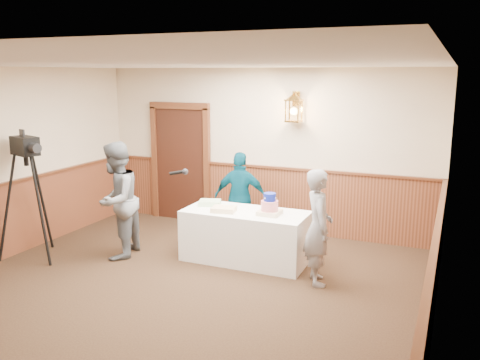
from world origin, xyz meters
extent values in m
plane|color=black|center=(0.00, 0.00, 0.00)|extent=(7.00, 7.00, 0.00)
cube|color=beige|center=(0.00, 3.50, 1.40)|extent=(6.00, 0.02, 2.80)
cube|color=beige|center=(3.00, 0.00, 1.40)|extent=(0.02, 7.00, 2.80)
cube|color=white|center=(0.00, 0.00, 2.80)|extent=(6.00, 7.00, 0.02)
cube|color=#512B17|center=(0.00, 3.48, 0.55)|extent=(5.98, 0.04, 1.10)
cube|color=#512B17|center=(2.98, 0.00, 0.55)|extent=(0.04, 6.98, 1.10)
cube|color=#572B17|center=(0.00, 3.46, 1.12)|extent=(5.98, 0.07, 0.04)
cube|color=black|center=(-1.60, 3.45, 1.05)|extent=(1.00, 0.06, 2.10)
cube|color=white|center=(0.35, 1.90, 0.38)|extent=(1.80, 0.80, 0.75)
cube|color=beige|center=(0.73, 1.86, 0.78)|extent=(0.31, 0.31, 0.06)
cylinder|color=red|center=(0.73, 1.86, 0.88)|extent=(0.24, 0.24, 0.14)
cylinder|color=#101F98|center=(0.73, 1.86, 1.01)|extent=(0.17, 0.17, 0.11)
cube|color=#EFCD8E|center=(0.07, 1.75, 0.78)|extent=(0.38, 0.31, 0.07)
cube|color=#A6D899|center=(-0.28, 2.01, 0.79)|extent=(0.38, 0.34, 0.07)
imported|color=slate|center=(-1.47, 1.30, 0.87)|extent=(0.81, 0.95, 1.74)
cylinder|color=black|center=(-0.47, 1.37, 1.35)|extent=(0.23, 0.05, 0.09)
sphere|color=black|center=(-0.34, 1.37, 1.37)|extent=(0.08, 0.08, 0.08)
imported|color=gray|center=(1.52, 1.52, 0.76)|extent=(0.57, 0.66, 1.52)
imported|color=#053D51|center=(-0.05, 2.65, 0.74)|extent=(0.92, 0.52, 1.48)
cube|color=black|center=(-2.60, 0.75, 1.69)|extent=(0.50, 0.37, 0.27)
cylinder|color=black|center=(-2.33, 0.66, 1.69)|extent=(0.21, 0.18, 0.13)
camera|label=1|loc=(3.07, -4.64, 2.70)|focal=38.00mm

